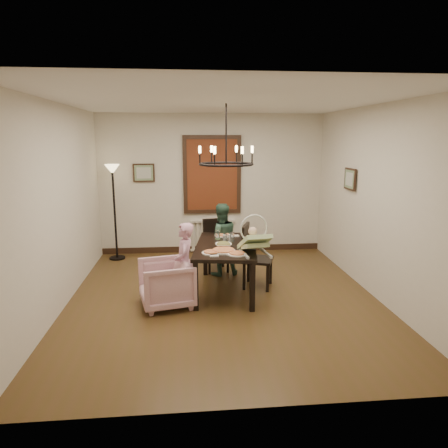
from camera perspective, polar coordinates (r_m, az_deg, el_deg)
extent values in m
cube|color=#51371C|center=(6.03, -0.09, -10.46)|extent=(4.50, 5.00, 0.01)
cube|color=white|center=(5.59, -0.10, 17.10)|extent=(4.50, 5.00, 0.01)
cube|color=beige|center=(8.11, -1.72, 5.65)|extent=(4.50, 0.01, 2.80)
cube|color=beige|center=(5.88, -22.51, 2.24)|extent=(0.01, 5.00, 2.80)
cube|color=beige|center=(6.26, 20.91, 2.91)|extent=(0.01, 5.00, 2.80)
cube|color=black|center=(6.06, 0.29, -3.18)|extent=(1.10, 1.69, 0.05)
cube|color=black|center=(5.51, -4.06, -8.87)|extent=(0.07, 0.07, 0.69)
cube|color=black|center=(6.88, -2.69, -4.51)|extent=(0.07, 0.07, 0.69)
cube|color=black|center=(5.48, 4.07, -8.99)|extent=(0.07, 0.07, 0.69)
cube|color=black|center=(6.86, 3.75, -4.58)|extent=(0.07, 0.07, 0.69)
imported|color=#E7B0C3|center=(5.71, -8.27, -8.39)|extent=(0.86, 0.85, 0.66)
imported|color=#CC90AC|center=(5.70, -5.65, -6.63)|extent=(0.25, 0.37, 0.97)
imported|color=#345843|center=(6.85, -0.47, -3.08)|extent=(0.56, 0.47, 1.04)
imported|color=white|center=(5.89, -0.08, -3.02)|extent=(0.29, 0.29, 0.07)
cylinder|color=tan|center=(5.66, -0.07, -3.80)|extent=(0.34, 0.34, 0.04)
cylinder|color=silver|center=(6.17, 0.15, -2.04)|extent=(0.06, 0.06, 0.13)
cube|color=maroon|center=(8.05, -1.71, 7.03)|extent=(1.00, 0.03, 1.40)
cube|color=black|center=(8.08, -11.38, 7.18)|extent=(0.42, 0.03, 0.36)
cube|color=black|center=(7.02, 17.57, 6.13)|extent=(0.03, 0.42, 0.36)
torus|color=black|center=(5.85, 0.30, 8.55)|extent=(0.80, 0.80, 0.04)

